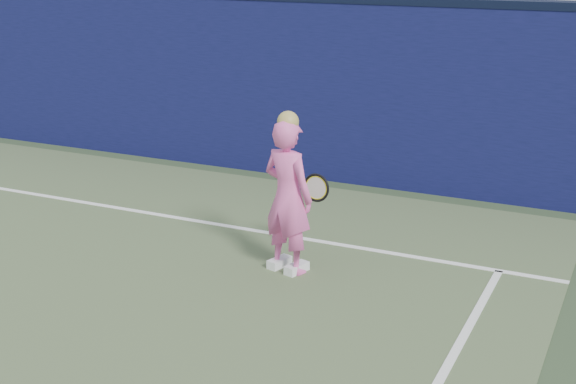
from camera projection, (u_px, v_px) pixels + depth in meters
The scene contains 3 objects.
backstop_wall at pixel (216, 83), 12.09m from camera, with size 24.00×0.40×2.50m, color #0C1037.
player at pixel (288, 196), 8.17m from camera, with size 0.67×0.53×1.70m.
racket at pixel (314, 188), 8.48m from camera, with size 0.55×0.23×0.31m.
Camera 1 is at (6.07, -3.94, 3.32)m, focal length 50.00 mm.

